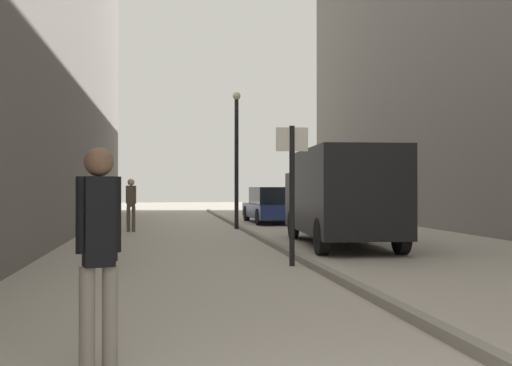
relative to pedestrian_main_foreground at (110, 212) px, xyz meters
The scene contains 9 objects.
ground_plane 3.16m from the pedestrian_main_foreground, 45.20° to the left, with size 80.00×80.00×0.00m, color #A8A093.
kerb_strip 4.37m from the pedestrian_main_foreground, 30.00° to the left, with size 0.16×40.00×0.12m, color gray.
pedestrian_main_foreground is the anchor object (origin of this frame).
pedestrian_mid_block 6.90m from the pedestrian_main_foreground, 85.85° to the right, with size 0.35×0.25×1.79m.
pedestrian_far_crossing 7.41m from the pedestrian_main_foreground, 89.89° to the left, with size 0.34×0.24×1.73m.
delivery_van 5.81m from the pedestrian_main_foreground, 21.61° to the left, with size 2.38×5.73×2.37m.
parked_car 12.49m from the pedestrian_main_foreground, 64.15° to the left, with size 1.90×4.23×1.45m.
street_sign_post 3.65m from the pedestrian_main_foreground, 19.90° to the right, with size 0.60×0.10×2.60m.
lamp_post 8.99m from the pedestrian_main_foreground, 66.19° to the left, with size 0.28×0.28×4.76m.
Camera 1 is at (-1.13, -1.71, 1.47)m, focal length 40.13 mm.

